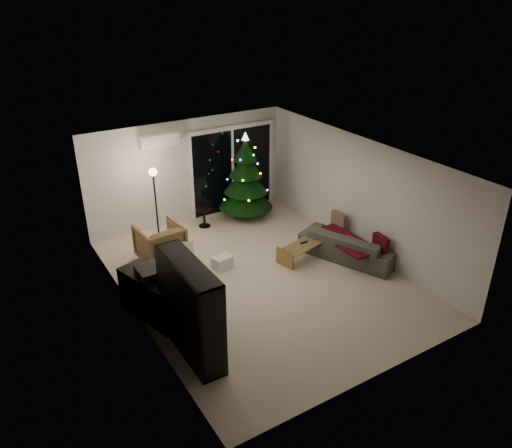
{
  "coord_description": "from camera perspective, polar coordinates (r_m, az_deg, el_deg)",
  "views": [
    {
      "loc": [
        -4.49,
        -7.19,
        5.35
      ],
      "look_at": [
        0.1,
        0.3,
        1.05
      ],
      "focal_mm": 35.0,
      "sensor_mm": 36.0,
      "label": 1
    }
  ],
  "objects": [
    {
      "name": "sofa_throw",
      "position": [
        10.65,
        10.21,
        -1.88
      ],
      "size": [
        0.64,
        1.49,
        0.05
      ],
      "primitive_type": "cube",
      "color": "#400D13",
      "rests_on": "sofa"
    },
    {
      "name": "ottoman",
      "position": [
        10.61,
        -9.25,
        -3.03
      ],
      "size": [
        0.69,
        0.69,
        0.5
      ],
      "primitive_type": "cube",
      "rotation": [
        0.0,
        0.0,
        0.28
      ],
      "color": "beige",
      "rests_on": "floor"
    },
    {
      "name": "cardboard_box_a",
      "position": [
        9.44,
        -7.49,
        -7.71
      ],
      "size": [
        0.47,
        0.42,
        0.27
      ],
      "primitive_type": "cube",
      "rotation": [
        0.0,
        0.0,
        -0.4
      ],
      "color": "silver",
      "rests_on": "floor"
    },
    {
      "name": "floor_lamp",
      "position": [
        11.16,
        -11.33,
        1.82
      ],
      "size": [
        0.28,
        0.28,
        1.72
      ],
      "primitive_type": "cylinder",
      "color": "black",
      "rests_on": "floor"
    },
    {
      "name": "media_cabinet",
      "position": [
        8.94,
        -11.74,
        -8.1
      ],
      "size": [
        0.84,
        1.39,
        0.82
      ],
      "primitive_type": "cube",
      "rotation": [
        0.0,
        0.0,
        0.29
      ],
      "color": "black",
      "rests_on": "floor"
    },
    {
      "name": "cushion_a",
      "position": [
        11.24,
        9.45,
        0.37
      ],
      "size": [
        0.15,
        0.41,
        0.4
      ],
      "primitive_type": "cube",
      "rotation": [
        0.0,
        0.0,
        0.09
      ],
      "color": "brown",
      "rests_on": "sofa"
    },
    {
      "name": "room",
      "position": [
        10.9,
        -1.68,
        2.62
      ],
      "size": [
        6.5,
        7.51,
        2.6
      ],
      "color": "beige",
      "rests_on": "ground"
    },
    {
      "name": "christmas_tree",
      "position": [
        12.21,
        -1.18,
        5.57
      ],
      "size": [
        1.53,
        1.53,
        2.15
      ],
      "primitive_type": "cone",
      "rotation": [
        0.0,
        0.0,
        0.17
      ],
      "color": "black",
      "rests_on": "floor"
    },
    {
      "name": "side_table",
      "position": [
        12.03,
        -5.95,
        0.76
      ],
      "size": [
        0.47,
        0.47,
        0.47
      ],
      "primitive_type": "cylinder",
      "rotation": [
        0.0,
        0.0,
        0.3
      ],
      "color": "black",
      "rests_on": "floor"
    },
    {
      "name": "stereo",
      "position": [
        8.68,
        -12.03,
        -5.4
      ],
      "size": [
        0.41,
        0.49,
        0.17
      ],
      "primitive_type": "cube",
      "color": "black",
      "rests_on": "media_cabinet"
    },
    {
      "name": "coffee_table",
      "position": [
        10.66,
        6.09,
        -2.94
      ],
      "size": [
        1.38,
        0.75,
        0.41
      ],
      "primitive_type": null,
      "rotation": [
        0.0,
        0.0,
        0.23
      ],
      "color": "olive",
      "rests_on": "floor"
    },
    {
      "name": "armchair",
      "position": [
        10.65,
        -10.9,
        -2.11
      ],
      "size": [
        0.93,
        0.96,
        0.81
      ],
      "primitive_type": "imported",
      "rotation": [
        0.0,
        0.0,
        3.22
      ],
      "color": "brown",
      "rests_on": "floor"
    },
    {
      "name": "remote_a",
      "position": [
        10.47,
        5.49,
        -2.11
      ],
      "size": [
        0.16,
        0.05,
        0.02
      ],
      "primitive_type": "cube",
      "color": "black",
      "rests_on": "coffee_table"
    },
    {
      "name": "cushion_b",
      "position": [
        10.41,
        14.05,
        -2.28
      ],
      "size": [
        0.15,
        0.4,
        0.4
      ],
      "primitive_type": "cube",
      "rotation": [
        0.0,
        0.0,
        -0.07
      ],
      "color": "#400D13",
      "rests_on": "sofa"
    },
    {
      "name": "sofa",
      "position": [
        10.77,
        10.56,
        -2.38
      ],
      "size": [
        1.54,
        2.21,
        0.6
      ],
      "primitive_type": "imported",
      "rotation": [
        0.0,
        0.0,
        1.97
      ],
      "color": "#363A2D",
      "rests_on": "floor"
    },
    {
      "name": "bookshelf",
      "position": [
        7.8,
        -8.85,
        -9.99
      ],
      "size": [
        0.8,
        1.65,
        1.6
      ],
      "primitive_type": null,
      "rotation": [
        0.0,
        0.0,
        0.25
      ],
      "color": "black",
      "rests_on": "floor"
    },
    {
      "name": "cardboard_box_b",
      "position": [
        10.31,
        -3.87,
        -4.39
      ],
      "size": [
        0.43,
        0.36,
        0.27
      ],
      "primitive_type": "cube",
      "rotation": [
        0.0,
        0.0,
        0.2
      ],
      "color": "silver",
      "rests_on": "floor"
    },
    {
      "name": "remote_b",
      "position": [
        10.64,
        6.41,
        -1.67
      ],
      "size": [
        0.16,
        0.09,
        0.02
      ],
      "primitive_type": "cube",
      "rotation": [
        0.0,
        0.0,
        0.35
      ],
      "color": "slate",
      "rests_on": "coffee_table"
    }
  ]
}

